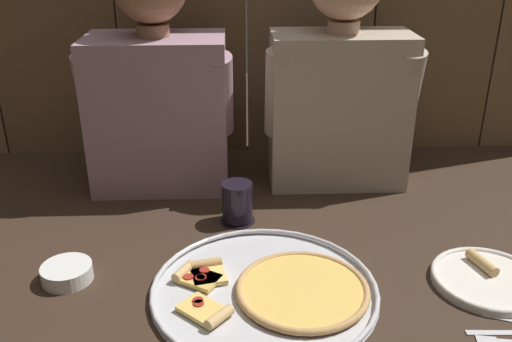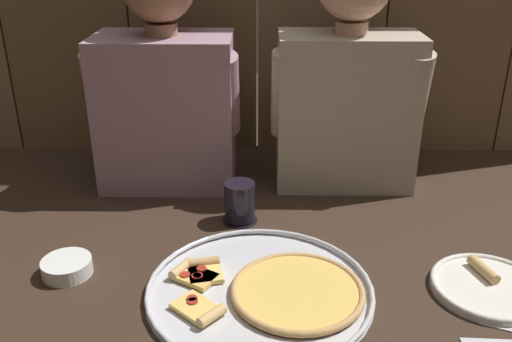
# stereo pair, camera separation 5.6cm
# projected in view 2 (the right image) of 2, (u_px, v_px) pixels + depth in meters

# --- Properties ---
(ground_plane) EXTENTS (3.20, 3.20, 0.00)m
(ground_plane) POSITION_uv_depth(u_px,v_px,m) (253.00, 271.00, 1.14)
(ground_plane) COLOR #332319
(pizza_tray) EXTENTS (0.44, 0.44, 0.03)m
(pizza_tray) POSITION_uv_depth(u_px,v_px,m) (269.00, 290.00, 1.07)
(pizza_tray) COLOR silver
(pizza_tray) RESTS_ON ground
(dinner_plate) EXTENTS (0.22, 0.22, 0.03)m
(dinner_plate) POSITION_uv_depth(u_px,v_px,m) (489.00, 286.00, 1.08)
(dinner_plate) COLOR white
(dinner_plate) RESTS_ON ground
(drinking_glass) EXTENTS (0.08, 0.08, 0.10)m
(drinking_glass) POSITION_uv_depth(u_px,v_px,m) (240.00, 202.00, 1.31)
(drinking_glass) COLOR black
(drinking_glass) RESTS_ON ground
(dipping_bowl) EXTENTS (0.10, 0.10, 0.03)m
(dipping_bowl) POSITION_uv_depth(u_px,v_px,m) (67.00, 266.00, 1.13)
(dipping_bowl) COLOR white
(dipping_bowl) RESTS_ON ground
(table_knife) EXTENTS (0.16, 0.02, 0.01)m
(table_knife) POSITION_uv_depth(u_px,v_px,m) (508.00, 342.00, 0.95)
(table_knife) COLOR silver
(table_knife) RESTS_ON ground
(diner_left) EXTENTS (0.39, 0.22, 0.61)m
(diner_left) POSITION_uv_depth(u_px,v_px,m) (165.00, 81.00, 1.43)
(diner_left) COLOR gray
(diner_left) RESTS_ON ground
(diner_right) EXTENTS (0.39, 0.20, 0.62)m
(diner_right) POSITION_uv_depth(u_px,v_px,m) (348.00, 76.00, 1.41)
(diner_right) COLOR #B2A38E
(diner_right) RESTS_ON ground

